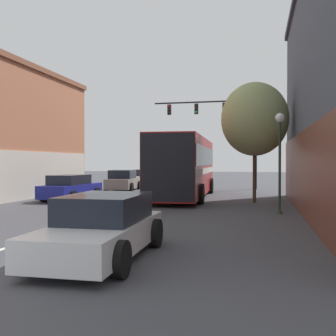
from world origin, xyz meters
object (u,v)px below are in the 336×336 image
hatchback_foreground (102,228)px  parked_car_left_mid (71,188)px  bus (184,165)px  traffic_signal_gantry (222,121)px  street_tree_near (255,119)px  parked_car_left_near (147,177)px  parked_car_left_far (123,181)px  street_lamp (280,150)px

hatchback_foreground → parked_car_left_mid: bearing=28.4°
bus → parked_car_left_mid: (-5.75, -2.70, -1.25)m
parked_car_left_mid → bus: bearing=-62.0°
hatchback_foreground → traffic_signal_gantry: size_ratio=0.54×
street_tree_near → parked_car_left_near: bearing=124.0°
bus → traffic_signal_gantry: size_ratio=1.39×
bus → parked_car_left_near: bus is taller
traffic_signal_gantry → parked_car_left_mid: bearing=-123.5°
hatchback_foreground → parked_car_left_mid: size_ratio=0.98×
parked_car_left_far → traffic_signal_gantry: bearing=-69.1°
parked_car_left_mid → street_tree_near: size_ratio=0.72×
bus → parked_car_left_mid: size_ratio=2.54×
hatchback_foreground → parked_car_left_near: size_ratio=0.89×
bus → street_tree_near: (3.96, -1.89, 2.31)m
bus → traffic_signal_gantry: (1.39, 8.10, 3.30)m
parked_car_left_mid → parked_car_left_far: bearing=0.3°
parked_car_left_mid → traffic_signal_gantry: bearing=-30.6°
traffic_signal_gantry → street_lamp: traffic_signal_gantry is taller
parked_car_left_near → street_tree_near: street_tree_near is taller
parked_car_left_mid → parked_car_left_far: 7.45m
parked_car_left_far → traffic_signal_gantry: (6.81, 3.36, 4.51)m
parked_car_left_far → street_lamp: 15.17m
street_tree_near → parked_car_left_mid: bearing=-175.3°
parked_car_left_near → parked_car_left_mid: (0.17, -15.44, -0.00)m
parked_car_left_near → parked_car_left_mid: 15.44m
bus → parked_car_left_far: bus is taller
street_tree_near → traffic_signal_gantry: bearing=104.4°
bus → traffic_signal_gantry: traffic_signal_gantry is taller
traffic_signal_gantry → street_tree_near: size_ratio=1.31×
bus → traffic_signal_gantry: 8.86m
bus → hatchback_foreground: bearing=-179.1°
parked_car_left_mid → parked_car_left_far: size_ratio=1.03×
street_lamp → street_tree_near: size_ratio=0.65×
street_tree_near → bus: bearing=154.4°
parked_car_left_near → parked_car_left_far: size_ratio=1.14×
parked_car_left_mid → street_lamp: 11.43m
hatchback_foreground → bus: bearing=2.3°
parked_car_left_far → street_tree_near: 12.02m
parked_car_left_far → traffic_signal_gantry: 8.83m
parked_car_left_near → traffic_signal_gantry: size_ratio=0.61×
parked_car_left_far → street_tree_near: bearing=-130.6°
parked_car_left_far → traffic_signal_gantry: size_ratio=0.53×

